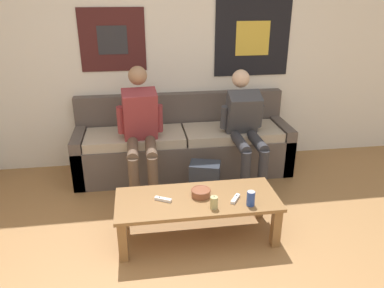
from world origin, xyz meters
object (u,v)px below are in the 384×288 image
(person_seated_teen, at_px, (245,125))
(game_controller_near_right, at_px, (163,199))
(coffee_table, at_px, (197,204))
(pillar_candle, at_px, (214,203))
(backpack, at_px, (205,183))
(game_controller_near_left, at_px, (235,199))
(drink_can_blue, at_px, (251,198))
(person_seated_adult, at_px, (141,128))
(ceramic_bowl, at_px, (201,192))
(couch, at_px, (183,146))

(person_seated_teen, height_order, game_controller_near_right, person_seated_teen)
(coffee_table, relative_size, pillar_candle, 12.06)
(backpack, relative_size, game_controller_near_right, 2.84)
(person_seated_teen, bearing_deg, game_controller_near_left, -109.44)
(person_seated_teen, xyz_separation_m, drink_can_blue, (-0.25, -1.10, -0.21))
(coffee_table, bearing_deg, pillar_candle, -57.64)
(person_seated_adult, relative_size, ceramic_bowl, 7.63)
(pillar_candle, height_order, game_controller_near_left, pillar_candle)
(person_seated_adult, bearing_deg, backpack, -28.80)
(drink_can_blue, bearing_deg, ceramic_bowl, 151.62)
(backpack, height_order, drink_can_blue, drink_can_blue)
(game_controller_near_right, bearing_deg, backpack, 52.03)
(person_seated_adult, height_order, backpack, person_seated_adult)
(person_seated_adult, bearing_deg, ceramic_bowl, -62.21)
(person_seated_teen, distance_m, backpack, 0.76)
(backpack, height_order, game_controller_near_left, game_controller_near_left)
(game_controller_near_right, bearing_deg, couch, 75.52)
(coffee_table, bearing_deg, game_controller_near_left, -13.96)
(person_seated_adult, height_order, game_controller_near_right, person_seated_adult)
(coffee_table, height_order, pillar_candle, pillar_candle)
(game_controller_near_left, bearing_deg, drink_can_blue, -42.76)
(backpack, xyz_separation_m, drink_can_blue, (0.23, -0.75, 0.25))
(person_seated_adult, xyz_separation_m, game_controller_near_right, (0.15, -0.91, -0.30))
(drink_can_blue, bearing_deg, game_controller_near_left, 137.24)
(coffee_table, height_order, backpack, backpack)
(couch, xyz_separation_m, backpack, (0.12, -0.70, -0.11))
(drink_can_blue, relative_size, game_controller_near_left, 0.89)
(game_controller_near_right, bearing_deg, person_seated_teen, 44.48)
(backpack, xyz_separation_m, pillar_candle, (-0.06, -0.75, 0.24))
(coffee_table, xyz_separation_m, ceramic_bowl, (0.04, 0.03, 0.10))
(ceramic_bowl, bearing_deg, drink_can_blue, -28.38)
(coffee_table, bearing_deg, drink_can_blue, -22.55)
(drink_can_blue, distance_m, game_controller_near_left, 0.14)
(couch, bearing_deg, pillar_candle, -87.70)
(backpack, xyz_separation_m, ceramic_bowl, (-0.14, -0.55, 0.22))
(backpack, bearing_deg, pillar_candle, -94.90)
(ceramic_bowl, distance_m, drink_can_blue, 0.42)
(pillar_candle, distance_m, game_controller_near_left, 0.22)
(drink_can_blue, bearing_deg, coffee_table, 157.45)
(coffee_table, bearing_deg, person_seated_adult, 115.19)
(person_seated_adult, height_order, game_controller_near_left, person_seated_adult)
(backpack, bearing_deg, game_controller_near_left, -78.48)
(person_seated_teen, height_order, game_controller_near_left, person_seated_teen)
(person_seated_adult, xyz_separation_m, backpack, (0.60, -0.33, -0.50))
(coffee_table, xyz_separation_m, pillar_candle, (0.11, -0.17, 0.11))
(couch, xyz_separation_m, drink_can_blue, (0.36, -1.45, 0.14))
(coffee_table, distance_m, person_seated_adult, 1.08)
(backpack, bearing_deg, person_seated_teen, 35.16)
(backpack, height_order, pillar_candle, pillar_candle)
(game_controller_near_left, bearing_deg, person_seated_adult, 126.58)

